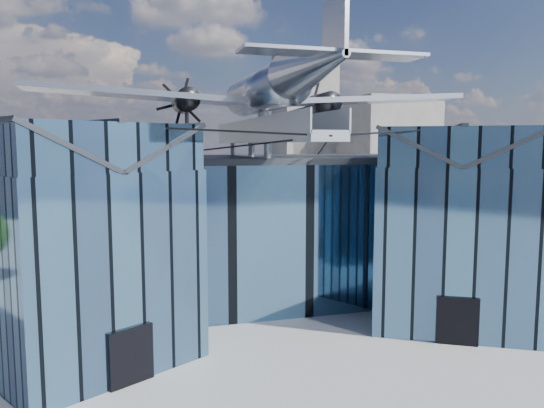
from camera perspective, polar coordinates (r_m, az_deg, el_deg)
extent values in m
plane|color=gray|center=(31.38, 1.05, -13.58)|extent=(120.00, 120.00, 0.00)
cube|color=#446A8B|center=(38.65, -2.90, -2.50)|extent=(28.00, 14.00, 9.50)
cube|color=#24272B|center=(38.20, -2.94, 4.85)|extent=(28.00, 14.00, 0.40)
cube|color=#446A8B|center=(27.86, -19.50, -6.35)|extent=(11.79, 11.43, 9.50)
cube|color=#446A8B|center=(27.22, -19.96, 5.76)|extent=(11.56, 11.20, 2.20)
cube|color=#24272B|center=(26.30, -24.37, 5.57)|extent=(7.98, 9.23, 2.40)
cube|color=#24272B|center=(28.29, -15.86, 5.91)|extent=(7.98, 9.23, 2.40)
cube|color=#24272B|center=(27.24, -20.05, 8.18)|extent=(4.30, 7.10, 0.18)
cube|color=black|center=(25.46, -14.93, -15.54)|extent=(2.03, 1.32, 2.60)
cube|color=black|center=(30.09, -11.81, -5.19)|extent=(0.34, 0.34, 9.50)
cube|color=#446A8B|center=(33.83, 18.88, -4.12)|extent=(11.79, 11.43, 9.50)
cube|color=#446A8B|center=(33.31, 19.24, 5.83)|extent=(11.56, 11.20, 2.20)
cube|color=#24272B|center=(33.17, 15.35, 5.96)|extent=(7.98, 9.23, 2.40)
cube|color=#24272B|center=(33.59, 23.08, 5.68)|extent=(7.98, 9.23, 2.40)
cube|color=#24272B|center=(33.32, 19.32, 7.81)|extent=(4.30, 7.10, 0.18)
cube|color=black|center=(30.75, 19.31, -11.81)|extent=(2.03, 1.32, 2.60)
cube|color=black|center=(33.72, 11.23, -3.93)|extent=(0.34, 0.34, 9.50)
cube|color=gray|center=(32.86, -0.74, 7.06)|extent=(1.80, 21.00, 0.50)
cube|color=gray|center=(32.64, -2.28, 8.20)|extent=(0.08, 21.00, 1.10)
cube|color=gray|center=(33.12, 0.78, 8.17)|extent=(0.08, 21.00, 1.10)
cylinder|color=gray|center=(42.09, -4.21, 5.97)|extent=(0.44, 0.44, 1.35)
cylinder|color=gray|center=(36.24, -2.22, 5.92)|extent=(0.44, 0.44, 1.35)
cylinder|color=gray|center=(32.38, -0.50, 5.87)|extent=(0.44, 0.44, 1.35)
cylinder|color=gray|center=(33.36, -0.97, 8.68)|extent=(0.70, 0.70, 1.40)
cylinder|color=black|center=(24.43, -8.00, 7.93)|extent=(10.55, 6.08, 0.69)
cylinder|color=black|center=(27.94, 14.03, 7.60)|extent=(10.55, 6.08, 0.69)
cylinder|color=black|center=(30.22, -5.23, 6.05)|extent=(6.09, 17.04, 1.19)
cylinder|color=black|center=(31.91, 5.46, 6.06)|extent=(6.09, 17.04, 1.19)
cylinder|color=#A4A8B1|center=(33.50, -0.98, 12.01)|extent=(2.50, 11.00, 2.50)
sphere|color=#A4A8B1|center=(38.81, -3.15, 11.23)|extent=(2.50, 2.50, 2.50)
cube|color=black|center=(37.91, -2.81, 12.39)|extent=(1.60, 1.40, 0.50)
cone|color=#A4A8B1|center=(25.03, 4.63, 14.60)|extent=(2.50, 7.00, 2.50)
cube|color=#A4A8B1|center=(23.22, 6.80, 19.25)|extent=(0.18, 2.40, 3.40)
cube|color=#A4A8B1|center=(23.04, 6.65, 15.80)|extent=(8.00, 1.80, 0.14)
cube|color=#A4A8B1|center=(33.34, -13.37, 11.35)|extent=(14.00, 3.20, 1.08)
cylinder|color=black|center=(34.13, -9.31, 10.90)|extent=(1.44, 3.20, 1.44)
cone|color=black|center=(35.91, -9.66, 10.66)|extent=(0.70, 0.70, 0.70)
cube|color=black|center=(36.06, -9.69, 10.64)|extent=(1.05, 0.06, 3.33)
cube|color=black|center=(36.06, -9.69, 10.64)|extent=(2.53, 0.06, 2.53)
cube|color=black|center=(36.06, -9.69, 10.64)|extent=(3.33, 0.06, 1.05)
cylinder|color=black|center=(33.46, -9.15, 8.89)|extent=(0.24, 0.24, 1.75)
cube|color=#A4A8B1|center=(36.84, 9.36, 10.95)|extent=(14.00, 3.20, 1.08)
cylinder|color=black|center=(36.42, 5.47, 10.66)|extent=(1.44, 3.20, 1.44)
cone|color=black|center=(38.09, 4.45, 10.48)|extent=(0.70, 0.70, 0.70)
cube|color=black|center=(38.23, 4.37, 10.47)|extent=(1.05, 0.06, 3.33)
cube|color=black|center=(38.23, 4.37, 10.47)|extent=(2.53, 0.06, 2.53)
cube|color=black|center=(38.23, 4.37, 10.47)|extent=(3.33, 0.06, 1.05)
cylinder|color=black|center=(35.79, 5.81, 8.77)|extent=(0.24, 0.24, 1.75)
cube|color=gray|center=(86.41, 11.99, 5.11)|extent=(12.00, 14.00, 18.00)
cube|color=gray|center=(84.00, -23.92, 3.30)|extent=(14.00, 10.00, 14.00)
cube|color=gray|center=(91.52, 3.47, 7.80)|extent=(9.00, 9.00, 26.00)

